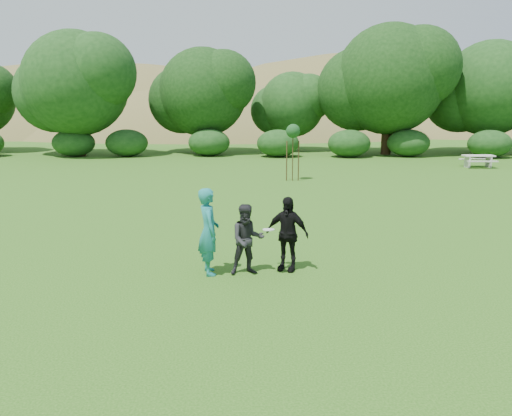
{
  "coord_description": "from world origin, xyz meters",
  "views": [
    {
      "loc": [
        -0.03,
        -10.19,
        3.9
      ],
      "look_at": [
        0.0,
        3.0,
        1.1
      ],
      "focal_mm": 35.0,
      "sensor_mm": 36.0,
      "label": 1
    }
  ],
  "objects_px": {
    "player_grey": "(247,240)",
    "picnic_table": "(478,159)",
    "player_teal": "(209,231)",
    "sapling": "(293,133)",
    "player_black": "(287,234)"
  },
  "relations": [
    {
      "from": "player_grey",
      "to": "picnic_table",
      "type": "height_order",
      "value": "player_grey"
    },
    {
      "from": "player_teal",
      "to": "sapling",
      "type": "xyz_separation_m",
      "value": [
        2.97,
        14.07,
        1.41
      ]
    },
    {
      "from": "sapling",
      "to": "picnic_table",
      "type": "height_order",
      "value": "sapling"
    },
    {
      "from": "sapling",
      "to": "picnic_table",
      "type": "bearing_deg",
      "value": 23.83
    },
    {
      "from": "player_black",
      "to": "sapling",
      "type": "xyz_separation_m",
      "value": [
        1.16,
        13.83,
        1.53
      ]
    },
    {
      "from": "player_teal",
      "to": "sapling",
      "type": "height_order",
      "value": "sapling"
    },
    {
      "from": "player_teal",
      "to": "player_black",
      "type": "relative_size",
      "value": 1.14
    },
    {
      "from": "player_grey",
      "to": "player_black",
      "type": "bearing_deg",
      "value": 4.45
    },
    {
      "from": "player_teal",
      "to": "picnic_table",
      "type": "bearing_deg",
      "value": -52.81
    },
    {
      "from": "player_teal",
      "to": "sapling",
      "type": "distance_m",
      "value": 14.45
    },
    {
      "from": "player_black",
      "to": "sapling",
      "type": "bearing_deg",
      "value": 108.86
    },
    {
      "from": "player_grey",
      "to": "picnic_table",
      "type": "distance_m",
      "value": 23.72
    },
    {
      "from": "picnic_table",
      "to": "player_grey",
      "type": "bearing_deg",
      "value": -125.62
    },
    {
      "from": "player_black",
      "to": "player_grey",
      "type": "bearing_deg",
      "value": -139.91
    },
    {
      "from": "player_black",
      "to": "picnic_table",
      "type": "height_order",
      "value": "player_black"
    }
  ]
}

